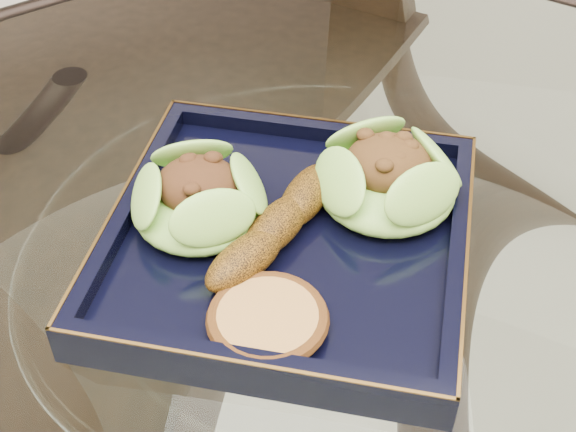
# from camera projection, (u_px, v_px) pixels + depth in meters

# --- Properties ---
(dining_table) EXTENTS (1.13, 1.13, 0.77)m
(dining_table) POSITION_uv_depth(u_px,v_px,m) (318.00, 426.00, 0.70)
(dining_table) COLOR white
(dining_table) RESTS_ON ground
(dining_chair) EXTENTS (0.60, 0.60, 1.05)m
(dining_chair) POSITION_uv_depth(u_px,v_px,m) (208.00, 102.00, 1.08)
(dining_chair) COLOR #311D10
(dining_chair) RESTS_ON ground
(navy_plate) EXTENTS (0.30, 0.30, 0.02)m
(navy_plate) POSITION_uv_depth(u_px,v_px,m) (288.00, 244.00, 0.62)
(navy_plate) COLOR black
(navy_plate) RESTS_ON dining_table
(lettuce_wrap_left) EXTENTS (0.11, 0.11, 0.04)m
(lettuce_wrap_left) POSITION_uv_depth(u_px,v_px,m) (199.00, 202.00, 0.61)
(lettuce_wrap_left) COLOR #76AD32
(lettuce_wrap_left) RESTS_ON navy_plate
(lettuce_wrap_right) EXTENTS (0.12, 0.12, 0.04)m
(lettuce_wrap_right) POSITION_uv_depth(u_px,v_px,m) (387.00, 181.00, 0.63)
(lettuce_wrap_right) COLOR #5B9E2E
(lettuce_wrap_right) RESTS_ON navy_plate
(roasted_plantain) EXTENTS (0.10, 0.15, 0.03)m
(roasted_plantain) POSITION_uv_depth(u_px,v_px,m) (277.00, 226.00, 0.60)
(roasted_plantain) COLOR #663C0A
(roasted_plantain) RESTS_ON navy_plate
(crumb_patty) EXTENTS (0.09, 0.09, 0.01)m
(crumb_patty) POSITION_uv_depth(u_px,v_px,m) (268.00, 321.00, 0.54)
(crumb_patty) COLOR #BB763E
(crumb_patty) RESTS_ON navy_plate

